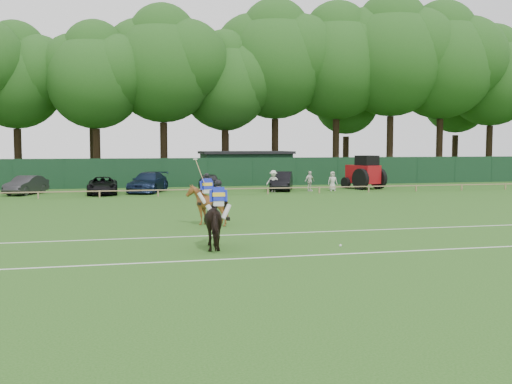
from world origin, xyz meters
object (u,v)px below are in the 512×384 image
object	(u,v)px
sedan_navy	(148,182)
polo_ball	(341,246)
hatch_grey	(209,182)
estate_black	(281,181)
spectator_mid	(310,181)
horse_chestnut	(207,205)
horse_dark	(219,222)
spectator_right	(333,181)
tractor	(364,173)
utility_shed	(246,167)
sedan_grey	(26,185)
suv_black	(103,186)
spectator_left	(273,181)

from	to	relation	value
sedan_navy	polo_ball	size ratio (longest dim) A/B	58.53
sedan_navy	hatch_grey	bearing A→B (deg)	17.03
estate_black	spectator_mid	xyz separation A→B (m)	(1.91, -1.34, 0.05)
horse_chestnut	polo_ball	bearing A→B (deg)	106.87
horse_dark	spectator_right	distance (m)	27.28
tractor	utility_shed	bearing A→B (deg)	115.23
sedan_grey	spectator_right	size ratio (longest dim) A/B	2.71
horse_dark	horse_chestnut	size ratio (longest dim) A/B	1.22
estate_black	polo_ball	xyz separation A→B (m)	(-5.26, -26.07, -0.70)
spectator_mid	polo_ball	distance (m)	25.76
tractor	sedan_navy	bearing A→B (deg)	160.43
suv_black	tractor	distance (m)	20.95
horse_dark	spectator_mid	distance (m)	26.60
horse_dark	sedan_grey	distance (m)	27.71
horse_chestnut	tractor	bearing A→B (deg)	-141.80
spectator_left	polo_ball	bearing A→B (deg)	-82.80
hatch_grey	spectator_right	distance (m)	9.69
suv_black	spectator_left	bearing A→B (deg)	-3.78
utility_shed	estate_black	bearing A→B (deg)	-83.17
estate_black	spectator_mid	distance (m)	2.33
suv_black	hatch_grey	size ratio (longest dim) A/B	1.11
hatch_grey	horse_dark	bearing A→B (deg)	-92.43
horse_chestnut	spectator_mid	bearing A→B (deg)	-133.11
sedan_grey	sedan_navy	size ratio (longest dim) A/B	0.79
estate_black	spectator_left	world-z (taller)	spectator_left
sedan_grey	tractor	xyz separation A→B (m)	(26.39, -0.68, 0.62)
horse_dark	utility_shed	size ratio (longest dim) A/B	0.27
sedan_grey	spectator_left	world-z (taller)	spectator_left
estate_black	spectator_mid	size ratio (longest dim) A/B	2.85
horse_chestnut	spectator_right	bearing A→B (deg)	-137.51
spectator_left	tractor	distance (m)	8.32
polo_ball	spectator_right	bearing A→B (deg)	69.84
sedan_grey	spectator_left	size ratio (longest dim) A/B	2.49
hatch_grey	tractor	distance (m)	12.88
sedan_grey	estate_black	xyz separation A→B (m)	(19.31, -0.58, 0.06)
sedan_navy	tractor	size ratio (longest dim) A/B	1.39
horse_dark	suv_black	distance (m)	25.09
suv_black	tractor	size ratio (longest dim) A/B	1.21
spectator_mid	tractor	distance (m)	5.34
sedan_grey	estate_black	world-z (taller)	estate_black
spectator_mid	polo_ball	size ratio (longest dim) A/B	17.63
spectator_left	hatch_grey	bearing A→B (deg)	176.19
horse_dark	spectator_left	distance (m)	25.23
suv_black	horse_chestnut	bearing A→B (deg)	-74.93
utility_shed	tractor	bearing A→B (deg)	-46.94
spectator_left	polo_ball	size ratio (longest dim) A/B	18.60
horse_dark	tractor	world-z (taller)	tractor
sedan_navy	polo_ball	distance (m)	27.02
spectator_left	spectator_right	world-z (taller)	spectator_left
horse_chestnut	tractor	xyz separation A→B (m)	(16.07, 19.11, 0.39)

